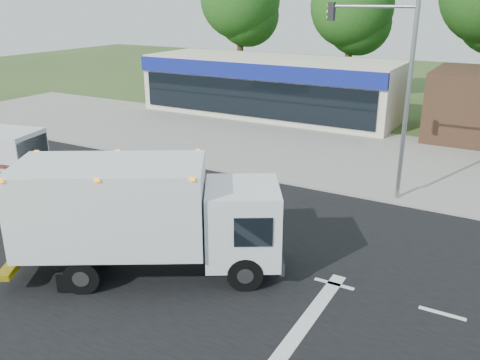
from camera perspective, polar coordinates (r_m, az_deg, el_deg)
The scene contains 10 objects.
ground at distance 16.43m, azimuth 0.51°, elevation -8.96°, with size 120.00×120.00×0.00m, color #385123.
road_asphalt at distance 16.43m, azimuth 0.51°, elevation -8.94°, with size 60.00×14.00×0.02m, color black.
sidewalk at distance 23.31m, azimuth 10.35°, elevation -0.23°, with size 60.00×2.40×0.12m, color gray.
parking_apron at distance 28.62m, azimuth 14.27°, elevation 3.12°, with size 60.00×9.00×0.02m, color gray.
lane_markings at distance 14.85m, azimuth 2.58°, elevation -12.29°, with size 55.20×7.00×0.01m.
ems_box_truck at distance 15.11m, azimuth -10.92°, elevation -3.47°, with size 8.06×6.16×3.52m.
emergency_worker at distance 19.05m, azimuth -17.71°, elevation -2.55°, with size 0.80×0.68×1.98m.
retail_strip_mall at distance 36.73m, azimuth 3.39°, elevation 10.48°, with size 18.00×6.20×4.00m.
traffic_signal_pole at distance 20.95m, azimuth 16.77°, elevation 10.77°, with size 3.51×0.25×8.00m.
background_trees at distance 41.53m, azimuth 19.66°, elevation 17.95°, with size 36.77×7.39×12.10m.
Camera 1 is at (6.98, -12.62, 7.88)m, focal length 38.00 mm.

